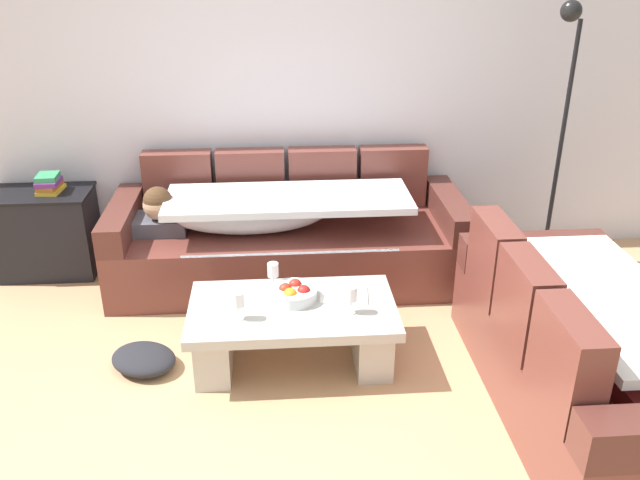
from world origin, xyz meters
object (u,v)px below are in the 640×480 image
Objects in this scene: book_stack_on_cabinet at (49,184)px; wine_glass_far_back at (273,271)px; couch_near_window at (585,354)px; floor_lamp at (560,124)px; wine_glass_near_right at (351,295)px; side_cabinet at (46,233)px; crumpled_garment at (144,359)px; couch_along_wall at (283,237)px; fruit_bowl at (293,293)px; coffee_table at (293,327)px; open_magazine at (344,295)px; wine_glass_near_left at (238,301)px.

wine_glass_far_back is at bearing -34.27° from book_stack_on_cabinet.
couch_near_window is 1.89m from floor_lamp.
wine_glass_near_right is 0.23× the size of side_cabinet.
couch_near_window is at bearing -12.30° from crumpled_garment.
couch_along_wall is at bearing 43.87° from couch_near_window.
side_cabinet is at bearing 124.54° from crumpled_garment.
couch_near_window is 1.62m from fruit_bowl.
side_cabinet reaches higher than coffee_table.
open_magazine is 0.14× the size of floor_lamp.
coffee_table is at bearing -36.15° from side_cabinet.
side_cabinet reaches higher than wine_glass_far_back.
couch_near_window is 8.29× the size of book_stack_on_cabinet.
wine_glass_far_back reaches higher than fruit_bowl.
couch_along_wall is at bearing 92.39° from fruit_bowl.
crumpled_garment is at bearing -168.43° from open_magazine.
fruit_bowl is 0.14× the size of floor_lamp.
couch_along_wall is 2.13m from floor_lamp.
couch_along_wall is 1.34× the size of couch_near_window.
wine_glass_near_left is (-1.82, 0.41, 0.16)m from couch_near_window.
wine_glass_near_right is 2.54m from side_cabinet.
couch_along_wall is at bearing 107.02° from wine_glass_near_right.
book_stack_on_cabinet reaches higher than open_magazine.
couch_near_window is at bearing -21.96° from fruit_bowl.
fruit_bowl is (0.01, 0.08, 0.18)m from coffee_table.
couch_near_window reaches higher than coffee_table.
book_stack_on_cabinet is 1.68m from crumpled_garment.
floor_lamp is (1.98, 0.06, 0.79)m from couch_along_wall.
couch_along_wall is 1.29× the size of floor_lamp.
fruit_bowl is 1.69× the size of wine_glass_near_right.
couch_along_wall is 2.10× the size of coffee_table.
wine_glass_far_back is (-0.12, 0.15, 0.07)m from fruit_bowl.
couch_near_window reaches higher than wine_glass_near_right.
wine_glass_far_back reaches higher than crumpled_garment.
book_stack_on_cabinet reaches higher than wine_glass_near_right.
couch_along_wall is 3.50× the size of side_cabinet.
wine_glass_near_left is (-0.31, -0.19, 0.07)m from fruit_bowl.
couch_near_window is at bearing -20.00° from wine_glass_near_right.
couch_near_window is 1.56× the size of coffee_table.
fruit_bowl reaches higher than open_magazine.
wine_glass_near_left is (-0.30, -0.12, 0.26)m from coffee_table.
wine_glass_far_back reaches higher than open_magazine.
open_magazine is 0.39× the size of side_cabinet.
book_stack_on_cabinet is (-1.70, 1.31, 0.46)m from coffee_table.
couch_near_window is at bearing -19.27° from coffee_table.
wine_glass_far_back is (-0.07, -0.86, 0.17)m from couch_along_wall.
book_stack_on_cabinet is (-1.71, 1.23, 0.28)m from fruit_bowl.
coffee_table is 0.41m from wine_glass_near_left.
book_stack_on_cabinet is (-1.67, 0.23, 0.38)m from couch_along_wall.
fruit_bowl is 0.39× the size of side_cabinet.
crumpled_garment is (-2.39, 0.52, -0.28)m from couch_near_window.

